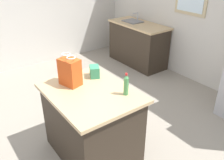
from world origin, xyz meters
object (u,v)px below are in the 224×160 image
Objects in this scene: kitchen_island at (92,123)px; shopping_bag at (70,72)px; small_box at (95,71)px; bottle at (126,85)px.

kitchen_island is 3.03× the size of shopping_bag.
shopping_bag is at bearing -160.55° from kitchen_island.
shopping_bag is 0.35m from small_box.
bottle reaches higher than kitchen_island.
small_box reaches higher than kitchen_island.
small_box is at bearing 91.23° from shopping_bag.
kitchen_island is 0.68m from bottle.
shopping_bag reaches higher than kitchen_island.
shopping_bag is at bearing -146.49° from bottle.
shopping_bag is (-0.28, -0.10, 0.60)m from kitchen_island.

